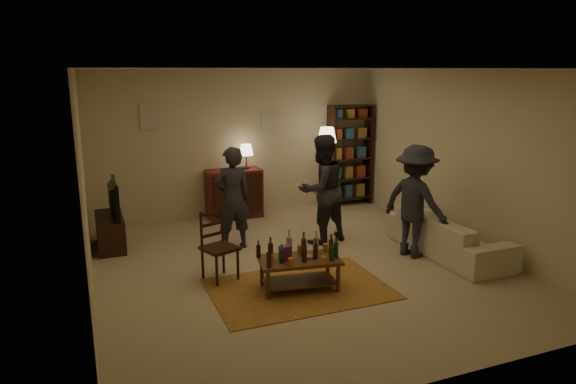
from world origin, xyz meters
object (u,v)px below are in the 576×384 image
coffee_table (299,261)px  person_left (232,198)px  dresser (234,192)px  sofa (448,235)px  person_by_sofa (415,201)px  floor_lamp (327,141)px  person_right (322,189)px  tv_stand (110,223)px  dining_chair (217,243)px  bookshelf (350,154)px

coffee_table → person_left: bearing=101.0°
dresser → sofa: dresser is taller
person_by_sofa → floor_lamp: bearing=-14.2°
person_right → tv_stand: bearing=-31.7°
tv_stand → person_by_sofa: size_ratio=0.64×
person_left → person_right: 1.41m
sofa → person_right: size_ratio=1.21×
dresser → person_right: size_ratio=0.79×
person_right → sofa: bearing=125.9°
coffee_table → sofa: (2.54, 0.34, -0.08)m
person_left → tv_stand: bearing=-25.8°
coffee_table → dining_chair: dining_chair is taller
dining_chair → bookshelf: size_ratio=0.47×
dining_chair → tv_stand: bearing=104.3°
floor_lamp → sofa: floor_lamp is taller
floor_lamp → person_left: 2.59m
person_left → person_right: person_right is taller
sofa → person_right: (-1.50, 1.24, 0.56)m
person_right → dresser: bearing=-79.2°
dining_chair → floor_lamp: floor_lamp is taller
dining_chair → dresser: bearing=49.8°
dresser → floor_lamp: 1.97m
coffee_table → person_right: 1.95m
floor_lamp → sofa: (0.70, -2.71, -1.10)m
bookshelf → person_left: bookshelf is taller
tv_stand → floor_lamp: floor_lamp is taller
coffee_table → person_by_sofa: person_by_sofa is taller
person_by_sofa → tv_stand: bearing=45.0°
bookshelf → person_right: (-1.55, -1.94, -0.17)m
floor_lamp → person_right: size_ratio=0.96×
floor_lamp → dining_chair: bearing=-139.2°
dresser → coffee_table: bearing=-92.5°
coffee_table → person_right: bearing=56.5°
floor_lamp → person_by_sofa: size_ratio=1.00×
tv_stand → floor_lamp: (3.94, 0.51, 1.02)m
bookshelf → sofa: bookshelf is taller
tv_stand → person_by_sofa: (4.14, -2.04, 0.44)m
person_right → dining_chair: bearing=9.7°
bookshelf → person_by_sofa: 3.07m
sofa → person_left: (-2.89, 1.46, 0.49)m
coffee_table → sofa: coffee_table is taller
floor_lamp → dresser: bearing=166.6°
person_left → floor_lamp: bearing=-153.1°
coffee_table → bookshelf: bookshelf is taller
person_left → person_by_sofa: 2.72m
dresser → sofa: (2.39, -3.11, -0.17)m
dresser → tv_stand: bearing=-157.9°
person_left → sofa: bearing=150.4°
dining_chair → person_left: (0.51, 1.08, 0.30)m
dresser → floor_lamp: floor_lamp is taller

